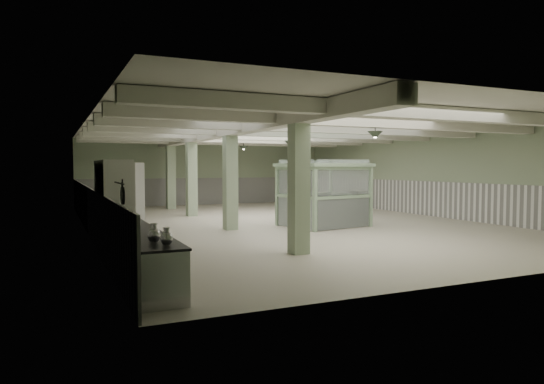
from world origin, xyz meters
name	(u,v)px	position (x,y,z in m)	size (l,w,h in m)	color
floor	(284,223)	(0.00, 0.00, 0.00)	(20.00, 20.00, 0.00)	silver
ceiling	(284,128)	(0.00, 0.00, 3.60)	(14.00, 20.00, 0.02)	silver
wall_back	(207,173)	(0.00, 10.00, 1.80)	(14.00, 0.02, 3.60)	#93A382
wall_front	(512,185)	(0.00, -10.00, 1.80)	(14.00, 0.02, 3.60)	#93A382
wall_left	(87,177)	(-7.00, 0.00, 1.80)	(0.02, 20.00, 3.60)	#93A382
wall_right	(427,174)	(7.00, 0.00, 1.80)	(0.02, 20.00, 3.60)	#93A382
wainscot_left	(88,210)	(-6.97, 0.00, 0.75)	(0.05, 19.90, 1.50)	white
wainscot_right	(426,198)	(6.97, 0.00, 0.75)	(0.05, 19.90, 1.50)	white
wainscot_back	(207,191)	(0.00, 9.97, 0.75)	(13.90, 0.05, 1.50)	white
girder	(221,132)	(-2.50, 0.00, 3.38)	(0.45, 19.90, 0.40)	silver
beam_a	(422,113)	(0.00, -7.50, 3.42)	(13.90, 0.35, 0.32)	silver
beam_b	(361,122)	(0.00, -5.00, 3.42)	(13.90, 0.35, 0.32)	silver
beam_c	(317,128)	(0.00, -2.50, 3.42)	(13.90, 0.35, 0.32)	silver
beam_d	(284,133)	(0.00, 0.00, 3.42)	(13.90, 0.35, 0.32)	silver
beam_e	(258,137)	(0.00, 2.50, 3.42)	(13.90, 0.35, 0.32)	silver
beam_f	(237,140)	(0.00, 5.00, 3.42)	(13.90, 0.35, 0.32)	silver
beam_g	(221,142)	(0.00, 7.50, 3.42)	(13.90, 0.35, 0.32)	silver
column_a	(299,181)	(-2.50, -6.00, 1.80)	(0.42, 0.42, 3.60)	#A9C09B
column_b	(230,177)	(-2.50, -1.00, 1.80)	(0.42, 0.42, 3.60)	#A9C09B
column_c	(191,175)	(-2.50, 4.00, 1.80)	(0.42, 0.42, 3.60)	#A9C09B
column_d	(171,173)	(-2.50, 8.00, 1.80)	(0.42, 0.42, 3.60)	#A9C09B
hook_rail	(119,183)	(-6.93, -7.60, 1.85)	(0.02, 0.02, 1.20)	black
pendant_front	(375,135)	(0.50, -5.00, 3.05)	(0.44, 0.44, 0.22)	#2E3B2C
pendant_mid	(290,143)	(0.50, 0.50, 3.05)	(0.44, 0.44, 0.22)	#2E3B2C
pendant_back	(244,148)	(0.50, 5.50, 3.05)	(0.44, 0.44, 0.22)	#2E3B2C
prep_counter	(137,254)	(-6.54, -7.00, 0.46)	(0.85, 4.86, 0.91)	#B2B1B6
pitcher_near	(167,237)	(-6.39, -8.94, 1.04)	(0.19, 0.22, 0.29)	#B2B1B6
pitcher_far	(154,233)	(-6.51, -8.56, 1.06)	(0.21, 0.25, 0.32)	#B2B1B6
veg_colander	(127,221)	(-6.60, -6.07, 1.00)	(0.44, 0.44, 0.20)	#3E3D42
orange_bowl	(134,225)	(-6.48, -6.28, 0.95)	(0.25, 0.25, 0.09)	#B2B2B7
skillet_near	(123,196)	(-6.88, -7.66, 1.63)	(0.32, 0.32, 0.04)	black
skillet_far	(122,195)	(-6.88, -7.60, 1.63)	(0.26, 0.26, 0.03)	black
walkin_cooler	(114,205)	(-6.62, -4.00, 1.20)	(1.17, 2.62, 2.40)	silver
guard_booth	(324,182)	(0.90, -1.44, 1.58)	(3.18, 2.84, 2.39)	#98B792
filing_cabinet	(358,208)	(2.34, -1.53, 0.62)	(0.40, 0.57, 1.24)	#4D5244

